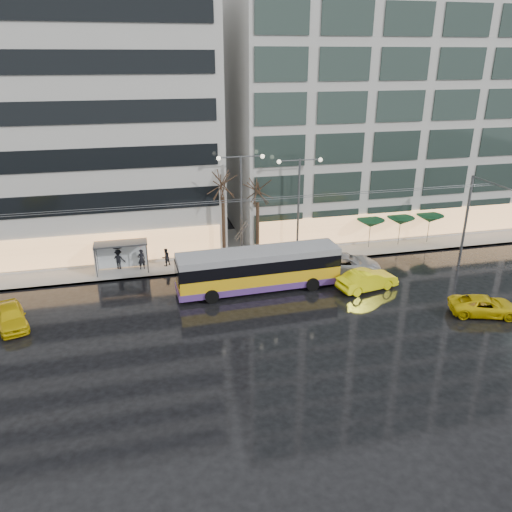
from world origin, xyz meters
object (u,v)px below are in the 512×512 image
object	(u,v)px
bus_shelter	(116,250)
street_lamp_near	(241,194)
taxi_a	(11,316)
trolleybus	(259,271)

from	to	relation	value
bus_shelter	street_lamp_near	distance (m)	11.14
street_lamp_near	taxi_a	world-z (taller)	street_lamp_near
trolleybus	taxi_a	bearing A→B (deg)	-174.47
bus_shelter	taxi_a	world-z (taller)	bus_shelter
bus_shelter	taxi_a	bearing A→B (deg)	-132.07
trolleybus	taxi_a	xyz separation A→B (m)	(-17.13, -1.66, -0.82)
trolleybus	bus_shelter	size ratio (longest dim) A/B	2.95
bus_shelter	taxi_a	size ratio (longest dim) A/B	0.98
trolleybus	street_lamp_near	world-z (taller)	street_lamp_near
trolleybus	bus_shelter	world-z (taller)	trolleybus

